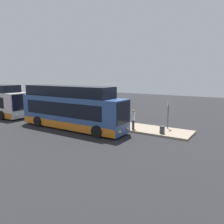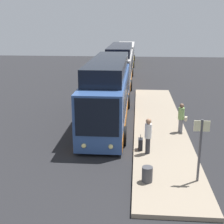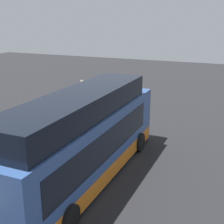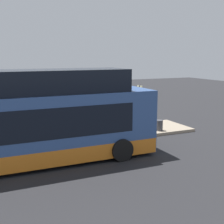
# 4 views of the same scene
# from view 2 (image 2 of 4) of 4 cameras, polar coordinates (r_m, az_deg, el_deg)

# --- Properties ---
(ground) EXTENTS (80.00, 80.00, 0.00)m
(ground) POSITION_cam_2_polar(r_m,az_deg,el_deg) (20.40, -0.36, -2.26)
(ground) COLOR #232326
(platform) EXTENTS (20.00, 3.11, 0.18)m
(platform) POSITION_cam_2_polar(r_m,az_deg,el_deg) (20.36, 8.53, -2.23)
(platform) COLOR gray
(platform) RESTS_ON ground
(bus_lead) EXTENTS (11.61, 2.71, 4.14)m
(bus_lead) POSITION_cam_2_polar(r_m,az_deg,el_deg) (20.51, -0.70, 3.22)
(bus_lead) COLOR #33518C
(bus_lead) RESTS_ON ground
(bus_second) EXTENTS (12.40, 2.81, 3.96)m
(bus_second) POSITION_cam_2_polar(r_m,az_deg,el_deg) (34.29, 1.49, 8.45)
(bus_second) COLOR silver
(bus_second) RESTS_ON ground
(bus_third) EXTENTS (12.10, 2.89, 3.03)m
(bus_third) POSITION_cam_2_polar(r_m,az_deg,el_deg) (49.33, 2.49, 10.55)
(bus_third) COLOR silver
(bus_third) RESTS_ON ground
(passenger_boarding) EXTENTS (0.37, 0.37, 1.81)m
(passenger_boarding) POSITION_cam_2_polar(r_m,az_deg,el_deg) (15.37, 6.63, -4.06)
(passenger_boarding) COLOR #2D2D33
(passenger_boarding) RESTS_ON platform
(passenger_waiting) EXTENTS (0.45, 0.60, 1.74)m
(passenger_waiting) POSITION_cam_2_polar(r_m,az_deg,el_deg) (18.66, 12.57, -0.84)
(passenger_waiting) COLOR gray
(passenger_waiting) RESTS_ON platform
(suitcase) EXTENTS (0.40, 0.22, 0.83)m
(suitcase) POSITION_cam_2_polar(r_m,az_deg,el_deg) (16.03, 5.22, -5.87)
(suitcase) COLOR black
(suitcase) RESTS_ON platform
(sign_post) EXTENTS (0.10, 0.63, 2.65)m
(sign_post) POSITION_cam_2_polar(r_m,az_deg,el_deg) (12.94, 15.85, -5.63)
(sign_post) COLOR #4C4C51
(sign_post) RESTS_ON platform
(trash_bin) EXTENTS (0.44, 0.44, 0.65)m
(trash_bin) POSITION_cam_2_polar(r_m,az_deg,el_deg) (13.04, 6.46, -11.25)
(trash_bin) COLOR #3F3F44
(trash_bin) RESTS_ON platform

